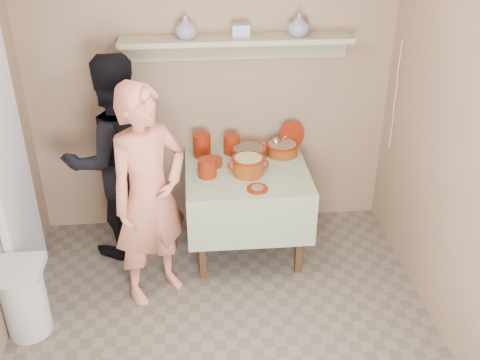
{
  "coord_description": "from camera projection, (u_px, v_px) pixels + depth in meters",
  "views": [
    {
      "loc": [
        -0.15,
        -2.65,
        2.85
      ],
      "look_at": [
        0.15,
        0.75,
        0.95
      ],
      "focal_mm": 42.0,
      "sensor_mm": 36.0,
      "label": 1
    }
  ],
  "objects": [
    {
      "name": "tile_panel",
      "position": [
        9.0,
        170.0,
        3.93
      ],
      "size": [
        0.06,
        0.7,
        2.0
      ],
      "primitive_type": "cube",
      "color": "silver",
      "rests_on": "ground"
    },
    {
      "name": "plate_stack_a",
      "position": [
        202.0,
        145.0,
        4.61
      ],
      "size": [
        0.15,
        0.15,
        0.19
      ],
      "primitive_type": "cylinder",
      "color": "#6D0F00",
      "rests_on": "serving_table"
    },
    {
      "name": "plate_stack_b",
      "position": [
        232.0,
        144.0,
        4.67
      ],
      "size": [
        0.14,
        0.14,
        0.16
      ],
      "primitive_type": "cylinder",
      "color": "#6D0F00",
      "rests_on": "serving_table"
    },
    {
      "name": "bowl_stack",
      "position": [
        207.0,
        168.0,
        4.32
      ],
      "size": [
        0.15,
        0.15,
        0.15
      ],
      "primitive_type": "cylinder",
      "color": "#6D0F00",
      "rests_on": "serving_table"
    },
    {
      "name": "empty_bowl",
      "position": [
        212.0,
        162.0,
        4.5
      ],
      "size": [
        0.17,
        0.17,
        0.05
      ],
      "primitive_type": "cylinder",
      "color": "#6D0F00",
      "rests_on": "serving_table"
    },
    {
      "name": "propped_lid",
      "position": [
        292.0,
        135.0,
        4.73
      ],
      "size": [
        0.25,
        0.15,
        0.24
      ],
      "primitive_type": "cylinder",
      "rotation": [
        1.36,
        0.0,
        0.38
      ],
      "color": "#6D0F00",
      "rests_on": "serving_table"
    },
    {
      "name": "vase_right",
      "position": [
        299.0,
        25.0,
        4.27
      ],
      "size": [
        0.2,
        0.2,
        0.17
      ],
      "primitive_type": "imported",
      "rotation": [
        0.0,
        0.0,
        0.26
      ],
      "color": "navy",
      "rests_on": "wall_shelf"
    },
    {
      "name": "vase_left",
      "position": [
        186.0,
        27.0,
        4.21
      ],
      "size": [
        0.22,
        0.22,
        0.17
      ],
      "primitive_type": "imported",
      "rotation": [
        0.0,
        0.0,
        0.4
      ],
      "color": "navy",
      "rests_on": "wall_shelf"
    },
    {
      "name": "ceramic_box",
      "position": [
        241.0,
        31.0,
        4.28
      ],
      "size": [
        0.14,
        0.1,
        0.1
      ],
      "primitive_type": "cube",
      "rotation": [
        0.0,
        0.0,
        -0.02
      ],
      "color": "navy",
      "rests_on": "wall_shelf"
    },
    {
      "name": "person_cook",
      "position": [
        149.0,
        197.0,
        3.93
      ],
      "size": [
        0.73,
        0.69,
        1.67
      ],
      "primitive_type": "imported",
      "rotation": [
        0.0,
        0.0,
        0.65
      ],
      "color": "#D07459",
      "rests_on": "ground"
    },
    {
      "name": "person_helper",
      "position": [
        116.0,
        159.0,
        4.42
      ],
      "size": [
        1.01,
        0.92,
        1.7
      ],
      "primitive_type": "imported",
      "rotation": [
        0.0,
        0.0,
        -2.73
      ],
      "color": "black",
      "rests_on": "ground"
    },
    {
      "name": "room_shell",
      "position": [
        224.0,
        140.0,
        2.92
      ],
      "size": [
        3.04,
        3.54,
        2.62
      ],
      "color": "#97785D",
      "rests_on": "ground"
    },
    {
      "name": "serving_table",
      "position": [
        246.0,
        181.0,
        4.53
      ],
      "size": [
        0.97,
        0.97,
        0.76
      ],
      "color": "#4C2D16",
      "rests_on": "ground"
    },
    {
      "name": "cazuela_meat_a",
      "position": [
        248.0,
        152.0,
        4.59
      ],
      "size": [
        0.3,
        0.3,
        0.1
      ],
      "color": "#63270A",
      "rests_on": "serving_table"
    },
    {
      "name": "cazuela_meat_b",
      "position": [
        282.0,
        148.0,
        4.66
      ],
      "size": [
        0.28,
        0.28,
        0.1
      ],
      "color": "#63270A",
      "rests_on": "serving_table"
    },
    {
      "name": "ladle",
      "position": [
        276.0,
        142.0,
        4.64
      ],
      "size": [
        0.08,
        0.26,
        0.19
      ],
      "color": "silver",
      "rests_on": "cazuela_meat_b"
    },
    {
      "name": "cazuela_rice",
      "position": [
        248.0,
        164.0,
        4.34
      ],
      "size": [
        0.33,
        0.25,
        0.14
      ],
      "color": "#63270A",
      "rests_on": "serving_table"
    },
    {
      "name": "front_plate",
      "position": [
        257.0,
        189.0,
        4.16
      ],
      "size": [
        0.16,
        0.16,
        0.03
      ],
      "color": "#6D0F00",
      "rests_on": "serving_table"
    },
    {
      "name": "wall_shelf",
      "position": [
        236.0,
        42.0,
        4.35
      ],
      "size": [
        1.8,
        0.25,
        0.21
      ],
      "color": "tan",
      "rests_on": "room_shell"
    },
    {
      "name": "trash_bin",
      "position": [
        24.0,
        299.0,
        3.82
      ],
      "size": [
        0.32,
        0.32,
        0.56
      ],
      "color": "silver",
      "rests_on": "ground"
    },
    {
      "name": "electrical_cord",
      "position": [
        395.0,
        96.0,
        4.5
      ],
      "size": [
        0.01,
        0.05,
        0.9
      ],
      "color": "silver",
      "rests_on": "wall_shelf"
    }
  ]
}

